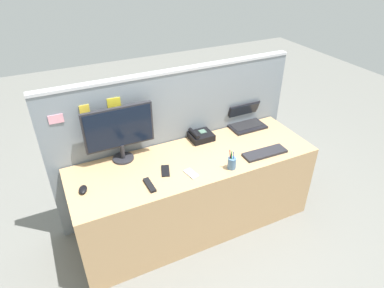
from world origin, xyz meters
TOP-DOWN VIEW (x-y plane):
  - ground_plane at (0.00, 0.00)m, footprint 10.00×10.00m
  - desk at (0.00, 0.00)m, footprint 2.10×0.69m
  - cubicle_divider at (-0.00, 0.39)m, footprint 2.28×0.08m
  - desktop_monitor at (-0.54, 0.27)m, footprint 0.56×0.18m
  - laptop at (0.70, 0.31)m, footprint 0.34×0.25m
  - desk_phone at (0.19, 0.26)m, footprint 0.21×0.18m
  - keyboard_main at (0.58, -0.20)m, footprint 0.40×0.14m
  - computer_mouse_right_hand at (-0.92, -0.01)m, footprint 0.09×0.11m
  - pen_cup at (0.21, -0.25)m, footprint 0.07×0.07m
  - cell_phone_silver_slab at (-0.12, -0.17)m, footprint 0.09×0.14m
  - cell_phone_black_slab at (-0.29, -0.05)m, footprint 0.11×0.16m
  - tv_remote at (-0.46, -0.17)m, footprint 0.05×0.17m

SIDE VIEW (x-z plane):
  - ground_plane at x=0.00m, z-range 0.00..0.00m
  - desk at x=0.00m, z-range 0.00..0.73m
  - cubicle_divider at x=0.00m, z-range 0.00..1.39m
  - cell_phone_silver_slab at x=-0.12m, z-range 0.73..0.74m
  - cell_phone_black_slab at x=-0.29m, z-range 0.73..0.74m
  - tv_remote at x=-0.46m, z-range 0.73..0.75m
  - keyboard_main at x=0.58m, z-range 0.73..0.75m
  - computer_mouse_right_hand at x=-0.92m, z-range 0.73..0.76m
  - desk_phone at x=0.19m, z-range 0.72..0.81m
  - pen_cup at x=0.21m, z-range 0.70..0.87m
  - laptop at x=0.70m, z-range 0.67..0.90m
  - desktop_monitor at x=-0.54m, z-range 0.77..1.25m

